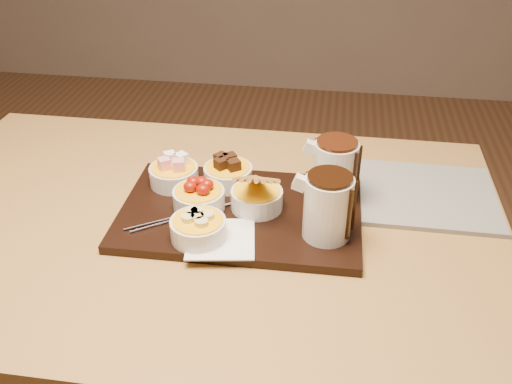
# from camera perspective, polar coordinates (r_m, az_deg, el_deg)

# --- Properties ---
(dining_table) EXTENTS (1.20, 0.80, 0.75)m
(dining_table) POSITION_cam_1_polar(r_m,az_deg,el_deg) (1.17, -5.95, -6.65)
(dining_table) COLOR #A1773B
(dining_table) RESTS_ON ground
(serving_board) EXTENTS (0.46, 0.31, 0.02)m
(serving_board) POSITION_cam_1_polar(r_m,az_deg,el_deg) (1.10, -1.54, -2.10)
(serving_board) COLOR black
(serving_board) RESTS_ON dining_table
(napkin) EXTENTS (0.14, 0.14, 0.00)m
(napkin) POSITION_cam_1_polar(r_m,az_deg,el_deg) (1.02, -3.54, -4.70)
(napkin) COLOR white
(napkin) RESTS_ON serving_board
(bowl_marshmallows) EXTENTS (0.10, 0.10, 0.04)m
(bowl_marshmallows) POSITION_cam_1_polar(r_m,az_deg,el_deg) (1.18, -8.20, 1.65)
(bowl_marshmallows) COLOR silver
(bowl_marshmallows) RESTS_ON serving_board
(bowl_cake) EXTENTS (0.10, 0.10, 0.04)m
(bowl_cake) POSITION_cam_1_polar(r_m,az_deg,el_deg) (1.17, -2.80, 1.67)
(bowl_cake) COLOR silver
(bowl_cake) RESTS_ON serving_board
(bowl_strawberries) EXTENTS (0.10, 0.10, 0.04)m
(bowl_strawberries) POSITION_cam_1_polar(r_m,az_deg,el_deg) (1.10, -5.73, -0.72)
(bowl_strawberries) COLOR silver
(bowl_strawberries) RESTS_ON serving_board
(bowl_biscotti) EXTENTS (0.10, 0.10, 0.04)m
(bowl_biscotti) POSITION_cam_1_polar(r_m,az_deg,el_deg) (1.09, 0.07, -0.72)
(bowl_biscotti) COLOR silver
(bowl_biscotti) RESTS_ON serving_board
(bowl_bananas) EXTENTS (0.10, 0.10, 0.04)m
(bowl_bananas) POSITION_cam_1_polar(r_m,az_deg,el_deg) (1.02, -5.79, -3.72)
(bowl_bananas) COLOR silver
(bowl_bananas) RESTS_ON serving_board
(pitcher_dark_chocolate) EXTENTS (0.09, 0.09, 0.12)m
(pitcher_dark_chocolate) POSITION_cam_1_polar(r_m,az_deg,el_deg) (1.01, 7.19, -1.57)
(pitcher_dark_chocolate) COLOR silver
(pitcher_dark_chocolate) RESTS_ON serving_board
(pitcher_milk_chocolate) EXTENTS (0.09, 0.09, 0.12)m
(pitcher_milk_chocolate) POSITION_cam_1_polar(r_m,az_deg,el_deg) (1.12, 7.89, 2.12)
(pitcher_milk_chocolate) COLOR silver
(pitcher_milk_chocolate) RESTS_ON serving_board
(fondue_skewers) EXTENTS (0.17, 0.23, 0.01)m
(fondue_skewers) POSITION_cam_1_polar(r_m,az_deg,el_deg) (1.09, -6.48, -2.07)
(fondue_skewers) COLOR silver
(fondue_skewers) RESTS_ON serving_board
(newspaper) EXTENTS (0.31, 0.25, 0.01)m
(newspaper) POSITION_cam_1_polar(r_m,az_deg,el_deg) (1.21, 16.02, -0.25)
(newspaper) COLOR beige
(newspaper) RESTS_ON dining_table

